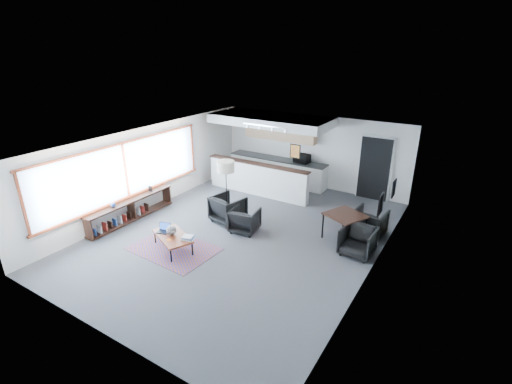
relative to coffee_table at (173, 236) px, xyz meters
The scene contains 21 objects.
room 2.15m from the coffee_table, 56.73° to the left, with size 7.02×9.02×2.62m.
window 2.73m from the coffee_table, 163.32° to the left, with size 0.10×5.95×1.66m.
console 2.31m from the coffee_table, 165.70° to the left, with size 0.35×3.00×0.80m.
kitchenette 5.42m from the coffee_table, 91.47° to the left, with size 4.20×1.96×2.60m.
doorway 6.95m from the coffee_table, 60.90° to the left, with size 1.10×0.12×2.15m.
track_light 4.41m from the coffee_table, 82.95° to the left, with size 1.60×0.07×0.15m.
wall_art_lower 5.10m from the coffee_table, 24.02° to the left, with size 0.03×0.38×0.48m.
wall_art_upper 5.73m from the coffee_table, 36.22° to the left, with size 0.03×0.34×0.44m.
kilim_rug 0.36m from the coffee_table, 71.57° to the left, with size 2.21×1.56×0.01m.
coffee_table is the anchor object (origin of this frame).
laptop 0.36m from the coffee_table, behind, with size 0.35×0.32×0.22m.
ceramic_pot 0.16m from the coffee_table, 159.58° to the left, with size 0.26×0.26×0.26m.
book_stack 0.48m from the coffee_table, ahead, with size 0.37×0.33×0.10m.
coaster 0.24m from the coffee_table, 68.31° to the right, with size 0.13×0.13×0.01m.
armchair_left 2.08m from the coffee_table, 83.23° to the left, with size 0.85×0.79×0.87m, color black.
armchair_right 2.05m from the coffee_table, 60.37° to the left, with size 0.73×0.68×0.75m, color black.
floor_lamp 2.59m from the coffee_table, 89.60° to the left, with size 0.66×0.66×1.75m.
dining_table 4.49m from the coffee_table, 38.07° to the left, with size 1.17×1.17×0.75m.
dining_chair_near 4.63m from the coffee_table, 28.69° to the left, with size 0.66×0.62×0.68m, color black.
dining_chair_far 5.26m from the coffee_table, 40.20° to the left, with size 0.68×0.64×0.70m, color black.
microwave 5.88m from the coffee_table, 81.67° to the left, with size 0.55×0.31×0.37m, color black.
Camera 1 is at (5.09, -7.55, 4.89)m, focal length 26.00 mm.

